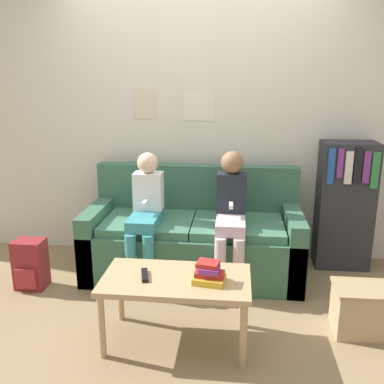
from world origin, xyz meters
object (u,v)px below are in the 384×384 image
(couch, at_px, (194,239))
(person_right, at_px, (231,212))
(coffee_table, at_px, (176,285))
(bookshelf, at_px, (345,205))
(backpack, at_px, (30,264))
(storage_box, at_px, (360,309))
(person_left, at_px, (146,211))
(tv_remote, at_px, (145,275))

(couch, height_order, person_right, person_right)
(coffee_table, height_order, bookshelf, bookshelf)
(backpack, bearing_deg, coffee_table, -25.23)
(coffee_table, bearing_deg, storage_box, 10.85)
(couch, distance_m, person_left, 0.53)
(bookshelf, bearing_deg, person_left, -164.07)
(couch, distance_m, tv_remote, 1.09)
(couch, xyz_separation_m, bookshelf, (1.33, 0.29, 0.27))
(couch, bearing_deg, tv_remote, -101.07)
(person_right, bearing_deg, couch, 148.96)
(person_right, bearing_deg, backpack, -171.67)
(bookshelf, distance_m, backpack, 2.76)
(storage_box, xyz_separation_m, backpack, (-2.52, 0.38, 0.03))
(coffee_table, bearing_deg, couch, 89.66)
(coffee_table, height_order, person_right, person_right)
(person_left, xyz_separation_m, tv_remote, (0.17, -0.86, -0.15))
(storage_box, bearing_deg, person_left, 159.13)
(coffee_table, distance_m, person_right, 0.94)
(coffee_table, xyz_separation_m, person_right, (0.33, 0.85, 0.23))
(bookshelf, height_order, backpack, bookshelf)
(coffee_table, height_order, storage_box, coffee_table)
(storage_box, relative_size, backpack, 0.88)
(person_left, relative_size, person_right, 0.98)
(storage_box, bearing_deg, couch, 146.44)
(person_left, bearing_deg, backpack, -165.88)
(couch, height_order, bookshelf, bookshelf)
(person_left, bearing_deg, storage_box, -20.87)
(person_right, height_order, storage_box, person_right)
(backpack, bearing_deg, tv_remote, -29.57)
(tv_remote, bearing_deg, backpack, 136.23)
(coffee_table, bearing_deg, tv_remote, -176.82)
(tv_remote, distance_m, backpack, 1.29)
(couch, xyz_separation_m, coffee_table, (-0.01, -1.04, 0.10))
(coffee_table, distance_m, storage_box, 1.27)
(couch, distance_m, bookshelf, 1.39)
(bookshelf, relative_size, backpack, 2.79)
(person_right, xyz_separation_m, tv_remote, (-0.53, -0.86, -0.17))
(couch, distance_m, backpack, 1.38)
(tv_remote, xyz_separation_m, backpack, (-1.10, 0.62, -0.27))
(couch, relative_size, coffee_table, 1.94)
(couch, height_order, person_left, person_left)
(couch, relative_size, person_left, 1.69)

